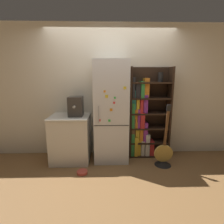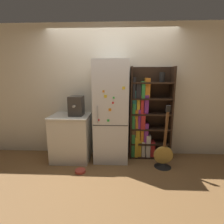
% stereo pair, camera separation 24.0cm
% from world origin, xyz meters
% --- Properties ---
extents(ground_plane, '(16.00, 16.00, 0.00)m').
position_xyz_m(ground_plane, '(0.00, 0.00, 0.00)').
color(ground_plane, olive).
extents(wall_back, '(8.00, 0.05, 2.60)m').
position_xyz_m(wall_back, '(0.00, 0.47, 1.30)').
color(wall_back, beige).
rests_on(wall_back, ground_plane).
extents(refrigerator, '(0.63, 0.59, 1.89)m').
position_xyz_m(refrigerator, '(-0.00, 0.17, 0.94)').
color(refrigerator, silver).
rests_on(refrigerator, ground_plane).
extents(bookshelf, '(0.80, 0.31, 1.78)m').
position_xyz_m(bookshelf, '(0.66, 0.32, 0.78)').
color(bookshelf, black).
rests_on(bookshelf, ground_plane).
extents(kitchen_counter, '(0.72, 0.65, 0.88)m').
position_xyz_m(kitchen_counter, '(-0.77, 0.14, 0.44)').
color(kitchen_counter, silver).
rests_on(kitchen_counter, ground_plane).
extents(espresso_machine, '(0.25, 0.35, 0.36)m').
position_xyz_m(espresso_machine, '(-0.65, 0.14, 1.06)').
color(espresso_machine, '#38332D').
rests_on(espresso_machine, kitchen_counter).
extents(guitar, '(0.34, 0.30, 1.14)m').
position_xyz_m(guitar, '(0.95, -0.13, 0.17)').
color(guitar, black).
rests_on(guitar, ground_plane).
extents(pet_bowl, '(0.18, 0.18, 0.04)m').
position_xyz_m(pet_bowl, '(-0.50, -0.38, 0.03)').
color(pet_bowl, '#D84C3F').
rests_on(pet_bowl, ground_plane).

